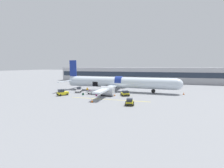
{
  "coord_description": "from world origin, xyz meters",
  "views": [
    {
      "loc": [
        10.08,
        -42.29,
        7.78
      ],
      "look_at": [
        -2.99,
        0.1,
        2.51
      ],
      "focal_mm": 24.0,
      "sensor_mm": 36.0,
      "label": 1
    }
  ],
  "objects": [
    {
      "name": "terminal_strip",
      "position": [
        0.0,
        34.48,
        3.58
      ],
      "size": [
        81.64,
        10.16,
        7.15
      ],
      "color": "#B2B2B7",
      "rests_on": "ground_plane"
    },
    {
      "name": "suitcase_on_tarmac_spare",
      "position": [
        -5.19,
        -6.66,
        0.35
      ],
      "size": [
        0.5,
        0.41,
        0.8
      ],
      "color": "#721951",
      "rests_on": "ground_plane"
    },
    {
      "name": "ground_crew_loader_b",
      "position": [
        -3.14,
        -2.29,
        0.82
      ],
      "size": [
        0.49,
        0.5,
        1.55
      ],
      "color": "black",
      "rests_on": "ground_plane"
    },
    {
      "name": "ground_crew_driver",
      "position": [
        -4.83,
        -1.35,
        0.95
      ],
      "size": [
        0.42,
        0.62,
        1.8
      ],
      "color": "#1E2338",
      "rests_on": "ground_plane"
    },
    {
      "name": "safety_cone_nose",
      "position": [
        17.01,
        2.16,
        0.35
      ],
      "size": [
        0.53,
        0.53,
        0.75
      ],
      "color": "black",
      "rests_on": "ground_plane"
    },
    {
      "name": "baggage_tug_lead",
      "position": [
        1.92,
        -3.91,
        0.61
      ],
      "size": [
        2.79,
        3.05,
        1.4
      ],
      "color": "yellow",
      "rests_on": "ground_plane"
    },
    {
      "name": "ground_crew_loader_a",
      "position": [
        -9.9,
        -2.42,
        0.83
      ],
      "size": [
        0.53,
        0.49,
        1.59
      ],
      "color": "#1E2338",
      "rests_on": "ground_plane"
    },
    {
      "name": "apron_marking_line",
      "position": [
        -0.9,
        -9.45,
        0.0
      ],
      "size": [
        19.3,
        0.81,
        0.01
      ],
      "color": "yellow",
      "rests_on": "ground_plane"
    },
    {
      "name": "baggage_tug_rear",
      "position": [
        -12.66,
        -2.56,
        0.63
      ],
      "size": [
        2.34,
        3.41,
        1.47
      ],
      "color": "silver",
      "rests_on": "ground_plane"
    },
    {
      "name": "ground_crew_helper",
      "position": [
        -4.09,
        -6.05,
        0.93
      ],
      "size": [
        0.6,
        0.54,
        1.77
      ],
      "color": "black",
      "rests_on": "ground_plane"
    },
    {
      "name": "safety_cone_engine_left",
      "position": [
        -3.41,
        -13.23,
        0.37
      ],
      "size": [
        0.61,
        0.61,
        0.78
      ],
      "color": "black",
      "rests_on": "ground_plane"
    },
    {
      "name": "ground_plane",
      "position": [
        0.0,
        0.0,
        0.0
      ],
      "size": [
        500.0,
        500.0,
        0.0
      ],
      "primitive_type": "plane",
      "color": "gray"
    },
    {
      "name": "baggage_tug_spare",
      "position": [
        -14.31,
        -8.43,
        0.71
      ],
      "size": [
        2.65,
        3.17,
        1.68
      ],
      "color": "yellow",
      "rests_on": "ground_plane"
    },
    {
      "name": "baggage_cart_loading",
      "position": [
        -7.04,
        -4.26,
        0.56
      ],
      "size": [
        4.34,
        2.41,
        1.15
      ],
      "color": "#B7BABF",
      "rests_on": "ground_plane"
    },
    {
      "name": "airplane",
      "position": [
        -1.9,
        2.41,
        2.68
      ],
      "size": [
        36.84,
        30.02,
        9.78
      ],
      "color": "silver",
      "rests_on": "ground_plane"
    },
    {
      "name": "suitcase_on_tarmac_upright",
      "position": [
        -9.2,
        -6.43,
        0.24
      ],
      "size": [
        0.57,
        0.42,
        0.59
      ],
      "color": "#14472D",
      "rests_on": "ground_plane"
    },
    {
      "name": "ground_crew_supervisor",
      "position": [
        -2.87,
        -3.19,
        0.95
      ],
      "size": [
        0.45,
        0.63,
        1.81
      ],
      "color": "#1E2338",
      "rests_on": "ground_plane"
    },
    {
      "name": "safety_cone_wingtip",
      "position": [
        -0.61,
        -5.15,
        0.27
      ],
      "size": [
        0.47,
        0.47,
        0.59
      ],
      "color": "black",
      "rests_on": "ground_plane"
    },
    {
      "name": "baggage_tug_mid",
      "position": [
        4.77,
        -12.96,
        0.61
      ],
      "size": [
        2.16,
        3.01,
        1.4
      ],
      "color": "yellow",
      "rests_on": "ground_plane"
    }
  ]
}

